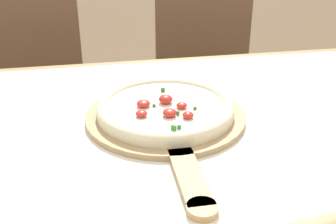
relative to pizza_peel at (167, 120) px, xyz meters
The scene contains 6 objects.
dining_table 0.13m from the pizza_peel, 128.13° to the right, with size 1.46×0.95×0.73m.
towel_cloth 0.08m from the pizza_peel, 128.13° to the right, with size 1.38×0.87×0.00m.
pizza_peel is the anchor object (origin of this frame).
pizza 0.03m from the pizza_peel, 90.38° to the left, with size 0.29×0.29×0.04m.
chair_left 0.85m from the pizza_peel, 117.24° to the left, with size 0.40×0.40×0.88m.
chair_right 0.82m from the pizza_peel, 68.51° to the left, with size 0.43×0.43×0.88m.
Camera 1 is at (-0.09, -0.72, 1.15)m, focal length 45.00 mm.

